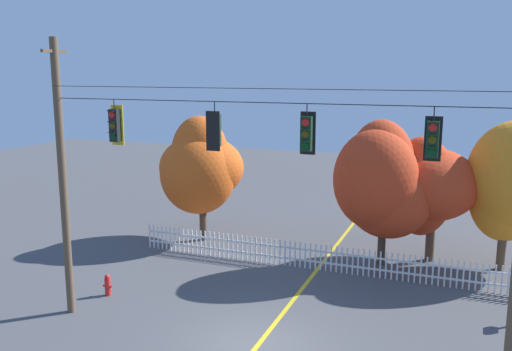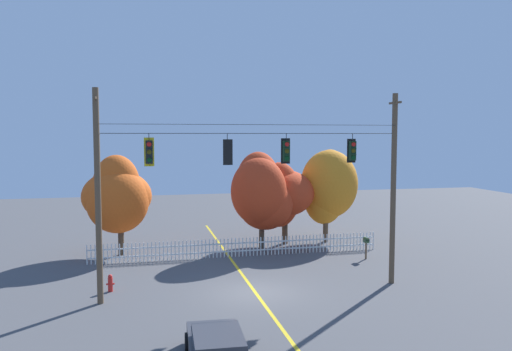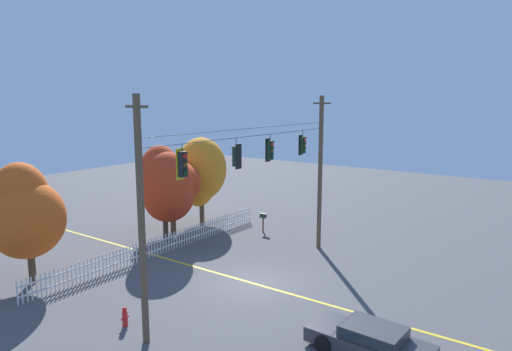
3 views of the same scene
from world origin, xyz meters
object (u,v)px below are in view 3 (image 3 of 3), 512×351
object	(u,v)px
autumn_maple_far_west	(201,171)
traffic_signal_northbound_secondary	(302,145)
fire_hydrant	(125,317)
traffic_signal_southbound_primary	(182,164)
autumn_maple_mid	(165,186)
parked_car	(370,340)
traffic_signal_northbound_primary	(270,150)
autumn_maple_near_fence	(23,213)
autumn_oak_far_east	(171,184)
roadside_mailbox	(263,217)
traffic_signal_eastbound_side	(236,156)

from	to	relation	value
autumn_maple_far_west	traffic_signal_northbound_secondary	bearing A→B (deg)	-104.85
traffic_signal_northbound_secondary	fire_hydrant	bearing A→B (deg)	171.78
traffic_signal_southbound_primary	traffic_signal_northbound_secondary	world-z (taller)	same
traffic_signal_southbound_primary	autumn_maple_mid	distance (m)	11.39
traffic_signal_northbound_secondary	autumn_maple_far_west	size ratio (longest dim) A/B	0.22
traffic_signal_northbound_secondary	parked_car	bearing A→B (deg)	-136.20
traffic_signal_northbound_primary	parked_car	bearing A→B (deg)	-120.67
autumn_maple_mid	parked_car	size ratio (longest dim) A/B	1.38
traffic_signal_southbound_primary	parked_car	world-z (taller)	traffic_signal_southbound_primary
autumn_maple_mid	fire_hydrant	size ratio (longest dim) A/B	7.67
traffic_signal_southbound_primary	autumn_maple_near_fence	bearing A→B (deg)	101.08
autumn_oak_far_east	fire_hydrant	xyz separation A→B (m)	(-10.60, -8.21, -3.01)
traffic_signal_northbound_primary	roadside_mailbox	distance (m)	9.65
traffic_signal_eastbound_side	fire_hydrant	xyz separation A→B (m)	(-5.29, 1.65, -6.14)
traffic_signal_northbound_primary	autumn_maple_near_fence	xyz separation A→B (m)	(-7.99, 9.17, -2.95)
autumn_maple_near_fence	fire_hydrant	size ratio (longest dim) A/B	7.50
fire_hydrant	traffic_signal_eastbound_side	bearing A→B (deg)	-17.34
autumn_maple_far_west	parked_car	bearing A→B (deg)	-120.49
traffic_signal_southbound_primary	parked_car	size ratio (longest dim) A/B	0.32
traffic_signal_northbound_primary	fire_hydrant	xyz separation A→B (m)	(-8.05, 1.63, -6.17)
autumn_oak_far_east	roadside_mailbox	bearing A→B (deg)	-53.47
autumn_maple_far_west	roadside_mailbox	xyz separation A→B (m)	(0.33, -5.43, -2.79)
autumn_maple_far_west	fire_hydrant	distance (m)	16.79
autumn_oak_far_east	parked_car	world-z (taller)	autumn_oak_far_east
traffic_signal_southbound_primary	traffic_signal_northbound_secondary	size ratio (longest dim) A/B	1.03
traffic_signal_northbound_primary	roadside_mailbox	xyz separation A→B (m)	(6.31, 4.78, -5.52)
autumn_oak_far_east	autumn_maple_mid	bearing A→B (deg)	-142.39
autumn_oak_far_east	fire_hydrant	bearing A→B (deg)	-142.23
traffic_signal_southbound_primary	parked_car	distance (m)	9.60
traffic_signal_northbound_secondary	autumn_maple_mid	xyz separation A→B (m)	(-2.47, 8.50, -2.91)
traffic_signal_southbound_primary	autumn_oak_far_east	bearing A→B (deg)	48.37
traffic_signal_southbound_primary	traffic_signal_northbound_secondary	distance (m)	9.47
autumn_maple_near_fence	traffic_signal_southbound_primary	bearing A→B (deg)	-78.92
autumn_oak_far_east	traffic_signal_northbound_secondary	bearing A→B (deg)	-85.83
traffic_signal_eastbound_side	autumn_maple_mid	bearing A→B (deg)	67.32
autumn_maple_mid	roadside_mailbox	world-z (taller)	autumn_maple_mid
traffic_signal_northbound_secondary	parked_car	size ratio (longest dim) A/B	0.31
traffic_signal_eastbound_side	autumn_maple_far_west	distance (m)	13.71
traffic_signal_northbound_primary	fire_hydrant	world-z (taller)	traffic_signal_northbound_primary
roadside_mailbox	traffic_signal_northbound_primary	bearing A→B (deg)	-142.89
traffic_signal_southbound_primary	autumn_maple_mid	bearing A→B (deg)	50.52
traffic_signal_southbound_primary	autumn_oak_far_east	size ratio (longest dim) A/B	0.26
parked_car	autumn_maple_near_fence	bearing A→B (deg)	102.60
traffic_signal_northbound_primary	parked_car	distance (m)	10.35
traffic_signal_northbound_primary	autumn_oak_far_east	bearing A→B (deg)	75.46
autumn_oak_far_east	roadside_mailbox	distance (m)	6.74
autumn_maple_near_fence	fire_hydrant	distance (m)	8.19
traffic_signal_southbound_primary	autumn_maple_far_west	size ratio (longest dim) A/B	0.23
roadside_mailbox	traffic_signal_northbound_secondary	bearing A→B (deg)	-122.48
traffic_signal_northbound_secondary	fire_hydrant	distance (m)	12.99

